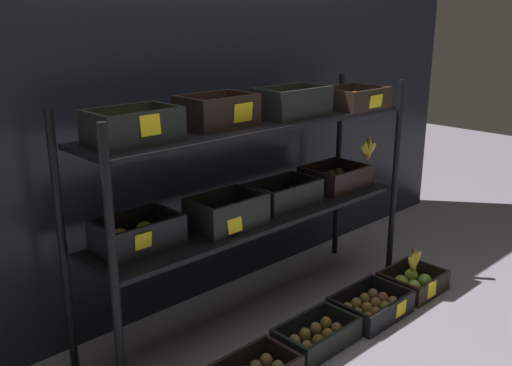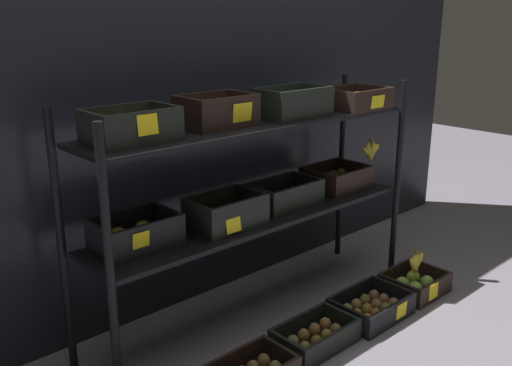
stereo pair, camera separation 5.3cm
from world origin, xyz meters
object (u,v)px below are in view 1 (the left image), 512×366
crate_ground_apple_green (413,283)px  banana_bunch_loose (414,262)px  crate_ground_center_kiwi (316,336)px  crate_ground_right_kiwi (370,307)px  display_rack (257,167)px

crate_ground_apple_green → banana_bunch_loose: banana_bunch_loose is taller
crate_ground_center_kiwi → crate_ground_apple_green: 0.75m
crate_ground_center_kiwi → crate_ground_right_kiwi: crate_ground_right_kiwi is taller
crate_ground_right_kiwi → banana_bunch_loose: bearing=-0.6°
crate_ground_apple_green → display_rack: bearing=152.2°
display_rack → banana_bunch_loose: display_rack is taller
banana_bunch_loose → crate_ground_right_kiwi: bearing=179.4°
display_rack → crate_ground_apple_green: display_rack is taller
crate_ground_apple_green → banana_bunch_loose: (-0.01, -0.00, 0.12)m
crate_ground_center_kiwi → banana_bunch_loose: banana_bunch_loose is taller
crate_ground_center_kiwi → crate_ground_apple_green: same height
crate_ground_right_kiwi → crate_ground_apple_green: size_ratio=1.21×
crate_ground_apple_green → banana_bunch_loose: size_ratio=2.05×
crate_ground_center_kiwi → crate_ground_right_kiwi: (0.38, -0.01, 0.00)m
display_rack → banana_bunch_loose: size_ratio=12.21×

